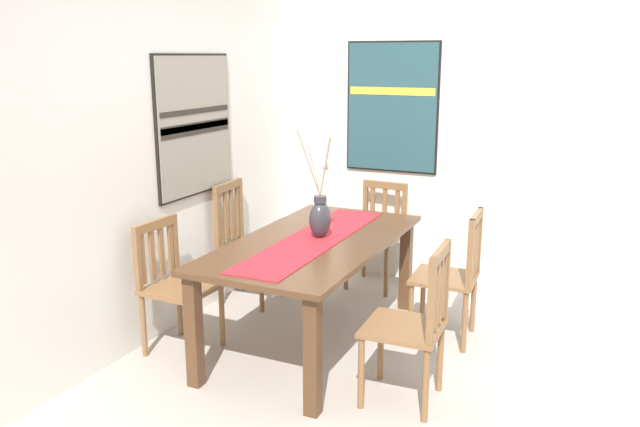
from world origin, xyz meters
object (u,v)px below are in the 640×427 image
Objects in this scene: centerpiece_vase at (320,216)px; chair_2 at (378,233)px; chair_0 at (414,322)px; dining_table at (314,254)px; chair_3 at (175,283)px; chair_1 at (454,273)px; painting_on_back_wall at (194,125)px; chair_4 at (244,241)px; painting_on_side_wall at (392,107)px.

chair_2 is at bearing 0.53° from centerpiece_vase.
centerpiece_vase is 1.05m from chair_0.
chair_3 is (-0.48, 0.78, -0.16)m from dining_table.
centerpiece_vase reaches higher than chair_1.
dining_table is at bearing -58.47° from chair_3.
chair_3 is 0.87× the size of painting_on_back_wall.
dining_table is 0.26m from centerpiece_vase.
centerpiece_vase is 1.05m from chair_3.
chair_0 is at bearing -89.87° from chair_3.
chair_1 is at bearing -65.73° from centerpiece_vase.
chair_1 is 1.04× the size of chair_3.
chair_2 is 0.92× the size of chair_4.
chair_2 is at bearing -43.16° from painting_on_back_wall.
chair_3 is 1.17m from painting_on_back_wall.
chair_3 is at bearing -158.97° from painting_on_back_wall.
chair_2 is (1.25, -0.01, -0.17)m from dining_table.
chair_4 is at bearing 60.20° from chair_0.
dining_table is 2.10× the size of chair_3.
centerpiece_vase is 0.80× the size of chair_1.
dining_table is 1.82× the size of painting_on_back_wall.
chair_2 is (1.73, 0.82, -0.02)m from chair_0.
chair_0 is 2.17m from painting_on_back_wall.
painting_on_back_wall reaches higher than chair_2.
chair_1 is 0.95× the size of chair_4.
chair_1 is (0.91, -0.01, 0.00)m from chair_0.
painting_on_back_wall is (0.09, 1.04, 0.54)m from centerpiece_vase.
centerpiece_vase reaches higher than chair_4.
centerpiece_vase is 0.72× the size of painting_on_back_wall.
dining_table is 2.10× the size of chair_2.
chair_2 is at bearing -0.25° from dining_table.
chair_4 is (0.42, 0.85, -0.39)m from centerpiece_vase.
chair_3 is at bearing 121.53° from dining_table.
chair_0 is at bearing -119.81° from dining_table.
painting_on_side_wall is at bearing 37.48° from chair_1.
centerpiece_vase is 0.67× the size of painting_on_side_wall.
centerpiece_vase is 1.26m from chair_2.
chair_0 reaches higher than chair_3.
centerpiece_vase is 1.18m from painting_on_back_wall.
chair_4 reaches higher than chair_1.
chair_3 is 0.81× the size of painting_on_side_wall.
dining_table is 0.97m from chair_4.
chair_2 is 1.06m from painting_on_side_wall.
chair_4 is (0.96, 0.05, 0.02)m from chair_3.
dining_table is 1.73m from painting_on_side_wall.
painting_on_side_wall is at bearing -0.14° from centerpiece_vase.
chair_1 is 1.86m from chair_3.
chair_0 is at bearing -123.47° from centerpiece_vase.
painting_on_back_wall is at bearing 21.03° from chair_3.
chair_1 is 1.04× the size of chair_2.
centerpiece_vase is at bearing -14.89° from dining_table.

